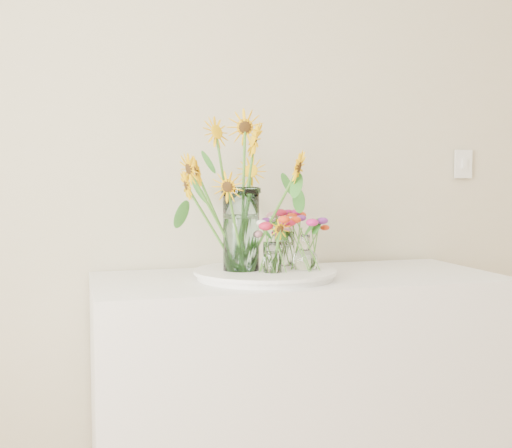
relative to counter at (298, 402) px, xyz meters
name	(u,v)px	position (x,y,z in m)	size (l,w,h in m)	color
counter	(298,402)	(0.00, 0.00, 0.00)	(1.40, 0.60, 0.90)	white
tray	(265,275)	(-0.13, -0.03, 0.46)	(0.46, 0.46, 0.03)	white
mason_jar	(241,229)	(-0.21, -0.02, 0.62)	(0.12, 0.12, 0.28)	#A8D0CC
sunflower_bouquet	(241,193)	(-0.21, -0.02, 0.74)	(0.67, 0.67, 0.53)	#F5B505
small_vase_a	(272,258)	(-0.12, -0.09, 0.53)	(0.06, 0.06, 0.11)	white
wildflower_posy_a	(272,244)	(-0.12, -0.09, 0.57)	(0.19, 0.19, 0.20)	red
small_vase_b	(305,253)	(0.00, -0.06, 0.54)	(0.09, 0.09, 0.12)	white
wildflower_posy_b	(305,240)	(0.00, -0.06, 0.58)	(0.23, 0.23, 0.21)	red
small_vase_c	(284,249)	(-0.03, 0.07, 0.54)	(0.07, 0.07, 0.12)	white
wildflower_posy_c	(284,237)	(-0.03, 0.07, 0.58)	(0.17, 0.17, 0.21)	red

